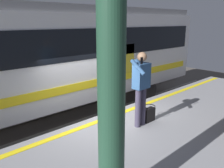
{
  "coord_description": "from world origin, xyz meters",
  "views": [
    {
      "loc": [
        3.84,
        4.55,
        3.45
      ],
      "look_at": [
        -0.12,
        0.3,
        1.88
      ],
      "focal_mm": 37.52,
      "sensor_mm": 36.0,
      "label": 1
    }
  ],
  "objects": [
    {
      "name": "track_rail_far",
      "position": [
        0.0,
        -3.1,
        0.08
      ],
      "size": [
        17.3,
        0.08,
        0.16
      ],
      "primitive_type": "cube",
      "color": "slate",
      "rests_on": "ground"
    },
    {
      "name": "platform",
      "position": [
        0.0,
        2.09,
        0.49
      ],
      "size": [
        13.31,
        4.17,
        0.98
      ],
      "primitive_type": "cube",
      "color": "gray",
      "rests_on": "ground"
    },
    {
      "name": "ground_plane",
      "position": [
        0.0,
        0.0,
        0.0
      ],
      "size": [
        25.16,
        25.16,
        0.0
      ],
      "primitive_type": "plane",
      "color": "#4C4742"
    },
    {
      "name": "track_rail_near",
      "position": [
        0.0,
        -1.67,
        0.08
      ],
      "size": [
        17.3,
        0.08,
        0.16
      ],
      "primitive_type": "cube",
      "color": "slate",
      "rests_on": "ground"
    },
    {
      "name": "train_carriage",
      "position": [
        0.68,
        -2.38,
        2.42
      ],
      "size": [
        13.72,
        2.75,
        3.76
      ],
      "color": "silver",
      "rests_on": "ground"
    },
    {
      "name": "handbag",
      "position": [
        -0.6,
        1.16,
        1.18
      ],
      "size": [
        0.35,
        0.31,
        0.41
      ],
      "color": "black",
      "rests_on": "platform"
    },
    {
      "name": "passenger",
      "position": [
        -0.25,
        1.16,
        2.05
      ],
      "size": [
        0.57,
        0.55,
        1.8
      ],
      "color": "#383347",
      "rests_on": "platform"
    },
    {
      "name": "safety_line",
      "position": [
        0.0,
        0.3,
        0.99
      ],
      "size": [
        13.04,
        0.16,
        0.01
      ],
      "primitive_type": "cube",
      "color": "yellow",
      "rests_on": "platform"
    },
    {
      "name": "station_column",
      "position": [
        2.03,
        2.59,
        2.79
      ],
      "size": [
        0.34,
        0.34,
        3.62
      ],
      "primitive_type": "cylinder",
      "color": "#1E3F2D",
      "rests_on": "platform"
    }
  ]
}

